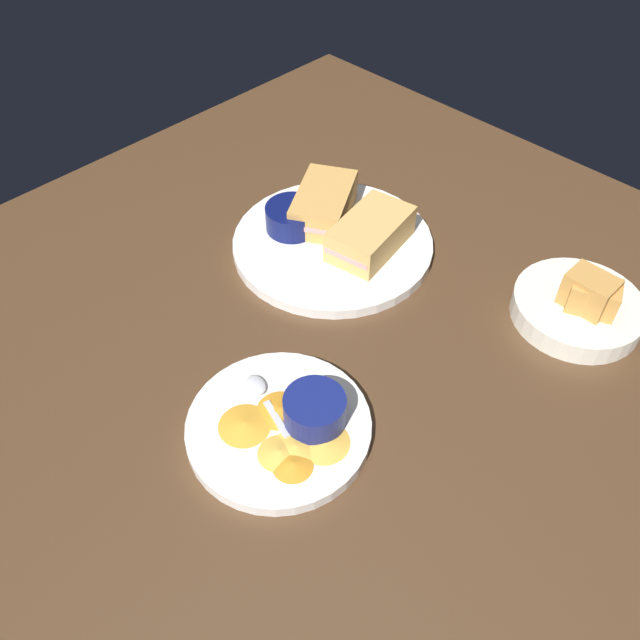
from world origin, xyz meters
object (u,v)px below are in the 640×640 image
object	(u,v)px
plate_sandwich_main	(333,244)
ramekin_dark_sauce	(292,217)
sandwich_half_near	(371,234)
spoon_by_gravy_ramekin	(261,393)
spoon_by_dark_ramekin	(332,231)
plate_chips_companion	(279,427)
bread_basket_rear	(580,305)
ramekin_light_gravy	(315,410)
sandwich_half_far	(324,204)

from	to	relation	value
plate_sandwich_main	ramekin_dark_sauce	bearing A→B (deg)	-70.84
sandwich_half_near	ramekin_dark_sauce	xyz separation A→B (cm)	(4.82, -11.19, -0.40)
sandwich_half_near	ramekin_dark_sauce	size ratio (longest dim) A/B	1.80
spoon_by_gravy_ramekin	ramekin_dark_sauce	bearing A→B (deg)	-140.55
spoon_by_dark_ramekin	spoon_by_gravy_ramekin	bearing A→B (deg)	28.38
sandwich_half_near	plate_chips_companion	world-z (taller)	sandwich_half_near
ramekin_dark_sauce	spoon_by_dark_ramekin	bearing A→B (deg)	122.54
plate_chips_companion	spoon_by_gravy_ramekin	world-z (taller)	spoon_by_gravy_ramekin
spoon_by_gravy_ramekin	bread_basket_rear	xyz separation A→B (cm)	(-38.88, 19.41, 0.34)
ramekin_dark_sauce	ramekin_light_gravy	world-z (taller)	ramekin_light_gravy
ramekin_light_gravy	spoon_by_gravy_ramekin	size ratio (longest dim) A/B	0.72
sandwich_half_near	ramekin_light_gravy	world-z (taller)	sandwich_half_near
sandwich_half_far	spoon_by_dark_ramekin	world-z (taller)	sandwich_half_far
ramekin_light_gravy	sandwich_half_near	bearing A→B (deg)	-149.81
spoon_by_gravy_ramekin	plate_chips_companion	bearing A→B (deg)	73.45
plate_chips_companion	spoon_by_gravy_ramekin	bearing A→B (deg)	-106.55
plate_sandwich_main	sandwich_half_far	size ratio (longest dim) A/B	1.96
sandwich_half_far	bread_basket_rear	size ratio (longest dim) A/B	0.88
plate_sandwich_main	spoon_by_gravy_ramekin	bearing A→B (deg)	27.36
sandwich_half_near	plate_chips_companion	xyz separation A→B (cm)	(30.34, 13.15, -3.20)
ramekin_dark_sauce	bread_basket_rear	size ratio (longest dim) A/B	0.47
sandwich_half_far	bread_basket_rear	world-z (taller)	bread_basket_rear
plate_sandwich_main	sandwich_half_near	world-z (taller)	sandwich_half_near
bread_basket_rear	sandwich_half_near	bearing A→B (deg)	-70.68
sandwich_half_near	plate_chips_companion	distance (cm)	33.22
plate_sandwich_main	sandwich_half_far	bearing A→B (deg)	-121.84
spoon_by_dark_ramekin	spoon_by_gravy_ramekin	size ratio (longest dim) A/B	0.92
bread_basket_rear	sandwich_half_far	bearing A→B (deg)	-75.83
sandwich_half_far	sandwich_half_near	bearing A→B (deg)	88.16
sandwich_half_far	plate_sandwich_main	bearing A→B (deg)	58.16
ramekin_dark_sauce	spoon_by_gravy_ramekin	size ratio (longest dim) A/B	0.80
ramekin_dark_sauce	spoon_by_gravy_ramekin	xyz separation A→B (cm)	(24.20, 19.91, -1.64)
ramekin_light_gravy	bread_basket_rear	size ratio (longest dim) A/B	0.42
spoon_by_dark_ramekin	sandwich_half_far	bearing A→B (deg)	-117.76
ramekin_light_gravy	spoon_by_dark_ramekin	bearing A→B (deg)	-139.42
sandwich_half_near	sandwich_half_far	distance (cm)	9.69
spoon_by_dark_ramekin	ramekin_dark_sauce	bearing A→B (deg)	-57.46
sandwich_half_near	spoon_by_gravy_ramekin	xyz separation A→B (cm)	(29.02, 8.72, -2.04)
spoon_by_dark_ramekin	spoon_by_gravy_ramekin	distance (cm)	31.20
spoon_by_dark_ramekin	plate_chips_companion	world-z (taller)	spoon_by_dark_ramekin
sandwich_half_far	spoon_by_gravy_ramekin	world-z (taller)	sandwich_half_far
plate_sandwich_main	sandwich_half_near	size ratio (longest dim) A/B	2.06
sandwich_half_near	spoon_by_dark_ramekin	bearing A→B (deg)	-75.57
sandwich_half_near	ramekin_dark_sauce	world-z (taller)	sandwich_half_near
ramekin_dark_sauce	plate_chips_companion	distance (cm)	35.38
ramekin_light_gravy	spoon_by_gravy_ramekin	bearing A→B (deg)	-75.25
sandwich_half_near	ramekin_light_gravy	bearing A→B (deg)	30.19
spoon_by_gravy_ramekin	bread_basket_rear	distance (cm)	43.46
plate_sandwich_main	spoon_by_dark_ramekin	size ratio (longest dim) A/B	3.23
sandwich_half_near	bread_basket_rear	size ratio (longest dim) A/B	0.84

